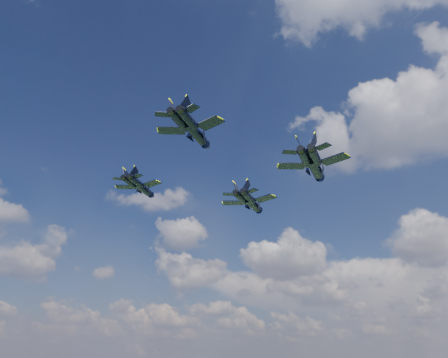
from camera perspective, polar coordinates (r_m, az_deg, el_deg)
jet_lead at (r=109.96m, az=3.79°, el=-3.27°), size 13.67×18.46×4.34m
jet_left at (r=98.80m, az=-10.50°, el=-1.25°), size 10.30×14.23×3.37m
jet_right at (r=85.67m, az=11.87°, el=1.42°), size 13.20×17.93×4.22m
jet_slot at (r=75.62m, az=-3.63°, el=5.98°), size 11.56×15.80×3.72m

